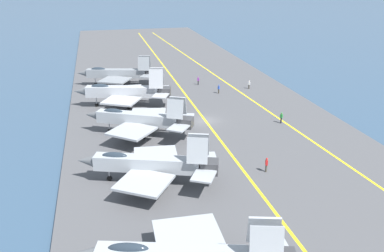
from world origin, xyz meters
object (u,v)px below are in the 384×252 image
Objects in this scene: crew_green_vest at (281,117)px; crew_white_vest at (249,84)px; parked_jet_fifth at (118,73)px; crew_red_vest at (266,164)px; parked_jet_third at (140,119)px; parked_jet_fourth at (124,91)px; crew_purple_vest at (198,80)px; parked_jet_second at (150,164)px; crew_blue_vest at (219,89)px.

crew_green_vest is 19.70m from crew_white_vest.
parked_jet_fifth is 8.88× the size of crew_red_vest.
crew_green_vest is (-0.08, -22.09, -1.56)m from parked_jet_third.
parked_jet_third is 27.94m from parked_jet_fifth.
crew_purple_vest is (11.06, -16.07, -1.85)m from parked_jet_fourth.
parked_jet_third is at bearing -175.06° from parked_jet_fourth.
parked_jet_second is at bearing 122.20° from crew_green_vest.
parked_jet_fifth is at bearing 79.00° from crew_purple_vest.
crew_green_vest is (-17.84, -4.86, 0.01)m from crew_blue_vest.
parked_jet_third reaches higher than crew_white_vest.
parked_jet_fifth is at bearing 18.88° from crew_red_vest.
crew_blue_vest is 7.38m from crew_purple_vest.
parked_jet_fourth is 9.51× the size of crew_blue_vest.
parked_jet_second is 9.25× the size of crew_purple_vest.
parked_jet_second reaches higher than crew_white_vest.
crew_white_vest is at bearing -108.24° from parked_jet_fifth.
parked_jet_third is 9.27× the size of crew_purple_vest.
parked_jet_fourth is at bearing 102.45° from crew_blue_vest.
crew_purple_vest is at bearing -31.02° from parked_jet_third.
parked_jet_second is 14.32m from parked_jet_third.
parked_jet_fourth is 1.04× the size of parked_jet_fifth.
crew_green_vest is at bearing -30.73° from crew_red_vest.
crew_red_vest reaches higher than crew_purple_vest.
crew_purple_vest is (24.83, 7.20, -0.03)m from crew_green_vest.
parked_jet_fifth is at bearing 71.76° from crew_white_vest.
crew_blue_vest is at bearing -77.55° from parked_jet_fourth.
parked_jet_third is 20.00m from crew_red_vest.
parked_jet_fifth is 16.60m from crew_purple_vest.
crew_green_vest is at bearing -140.08° from parked_jet_fifth.
crew_blue_vest is at bearing 104.22° from crew_white_vest.
crew_white_vest is at bearing -51.06° from parked_jet_third.
crew_green_vest is at bearing 174.01° from crew_white_vest.
parked_jet_second is 8.74× the size of crew_red_vest.
crew_red_vest is (-14.86, -13.30, -1.54)m from parked_jet_third.
parked_jet_second is 8.95× the size of crew_green_vest.
crew_blue_vest is at bearing -28.95° from parked_jet_second.
parked_jet_third reaches higher than parked_jet_second.
parked_jet_fourth is (28.01, 0.67, 0.42)m from parked_jet_second.
parked_jet_fifth is 26.87m from crew_white_vest.
parked_jet_fourth reaches higher than crew_red_vest.
crew_purple_vest is at bearing 60.49° from crew_white_vest.
crew_white_vest is at bearing -17.51° from crew_red_vest.
parked_jet_third is 8.96× the size of crew_green_vest.
crew_purple_vest reaches higher than crew_white_vest.
crew_white_vest is (19.51, -24.15, -1.62)m from parked_jet_third.
parked_jet_fourth is 18.95m from crew_blue_vest.
parked_jet_fourth is 9.20× the size of crew_red_vest.
crew_green_vest reaches higher than crew_white_vest.
parked_jet_second is 36.68m from crew_blue_vest.
crew_white_vest is at bearing -119.51° from crew_purple_vest.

